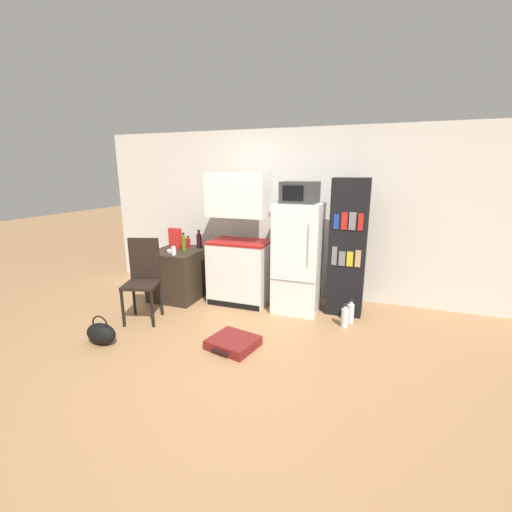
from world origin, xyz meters
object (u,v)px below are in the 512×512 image
microwave (300,192)px  cereal_box (175,238)px  bottle_milk_white (174,251)px  bottle_ketchup_red (188,243)px  side_table (180,274)px  chair (143,273)px  bottle_wine_dark (199,240)px  water_bottle_middle (345,317)px  water_bottle_front (350,313)px  bowl (172,251)px  bottle_olive_oil (184,243)px  suitcase_large_flat (233,343)px  refrigerator (298,258)px  kitchen_hutch (240,245)px  handbag (101,333)px  bookshelf (348,248)px

microwave → cereal_box: 2.03m
bottle_milk_white → bottle_ketchup_red: bearing=96.0°
side_table → chair: 0.86m
bottle_wine_dark → water_bottle_middle: bottle_wine_dark is taller
bottle_milk_white → water_bottle_front: size_ratio=0.47×
bowl → microwave: bearing=8.4°
bottle_olive_oil → bottle_ketchup_red: bearing=100.8°
bottle_olive_oil → bottle_wine_dark: 0.26m
side_table → bottle_wine_dark: size_ratio=2.87×
microwave → suitcase_large_flat: (-0.40, -1.26, -1.55)m
refrigerator → bottle_wine_dark: (-1.55, 0.12, 0.11)m
side_table → bottle_ketchup_red: size_ratio=4.37×
kitchen_hutch → bottle_olive_oil: bearing=-171.7°
water_bottle_front → suitcase_large_flat: bearing=-136.7°
bowl → chair: bearing=-89.1°
suitcase_large_flat → water_bottle_middle: (1.08, 0.92, 0.08)m
handbag → chair: bearing=88.6°
refrigerator → water_bottle_middle: (0.68, -0.34, -0.60)m
microwave → water_bottle_middle: (0.68, -0.34, -1.47)m
microwave → handbag: bearing=-136.8°
side_table → bottle_wine_dark: bearing=45.7°
bottle_ketchup_red → handbag: size_ratio=0.51×
kitchen_hutch → water_bottle_front: 1.75m
refrigerator → suitcase_large_flat: bearing=-107.8°
handbag → cereal_box: bearing=93.3°
side_table → suitcase_large_flat: (1.37, -1.15, -0.31)m
handbag → bottle_milk_white: bearing=84.1°
kitchen_hutch → water_bottle_middle: bearing=-12.9°
refrigerator → bottle_ketchup_red: 1.72m
bottle_milk_white → suitcase_large_flat: bottle_milk_white is taller
refrigerator → suitcase_large_flat: size_ratio=2.59×
bottle_milk_white → handbag: bottle_milk_white is taller
chair → water_bottle_front: bearing=-1.6°
kitchen_hutch → microwave: kitchen_hutch is taller
bookshelf → suitcase_large_flat: 1.92m
bottle_olive_oil → water_bottle_front: size_ratio=0.84×
refrigerator → chair: bearing=-152.3°
chair → water_bottle_middle: (2.46, 0.60, -0.48)m
kitchen_hutch → handbag: (-0.95, -1.70, -0.72)m
kitchen_hutch → cereal_box: bearing=-179.4°
bookshelf → bottle_wine_dark: 2.18m
side_table → bottle_milk_white: (0.11, -0.29, 0.43)m
refrigerator → bottle_milk_white: bearing=-166.4°
bookshelf → bottle_ketchup_red: (-2.34, -0.05, -0.09)m
bottle_milk_white → cereal_box: (-0.23, 0.40, 0.09)m
cereal_box → water_bottle_front: (2.63, -0.19, -0.74)m
microwave → cereal_box: (-1.90, 0.00, -0.72)m
microwave → handbag: size_ratio=1.26×
refrigerator → cereal_box: refrigerator is taller
bottle_olive_oil → bookshelf: bearing=5.8°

